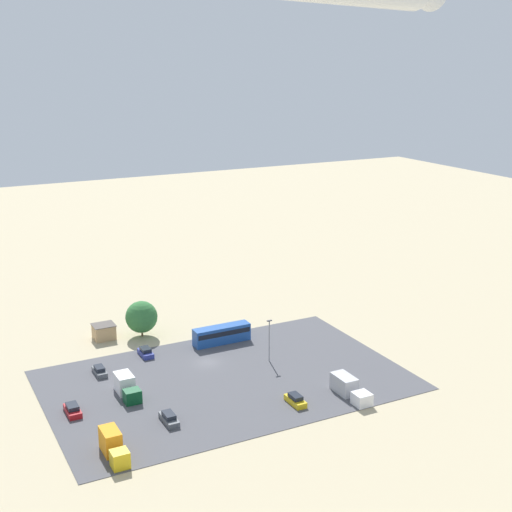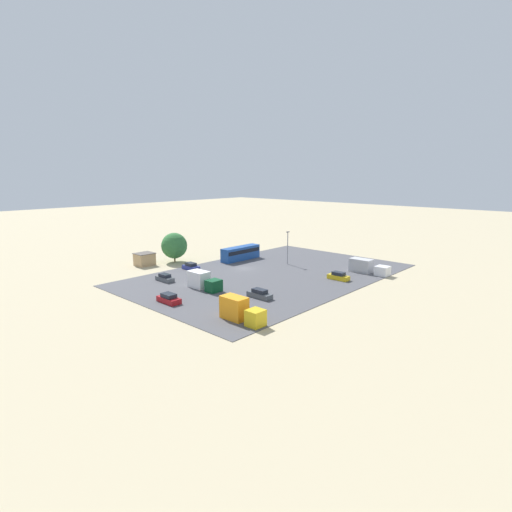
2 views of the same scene
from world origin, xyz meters
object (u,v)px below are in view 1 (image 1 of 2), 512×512
Objects in this scene: bus at (222,334)px; parked_truck_2 at (126,387)px; parked_car_3 at (100,371)px; parked_truck_1 at (349,388)px; parked_car_1 at (295,400)px; parked_truck_0 at (113,446)px; parked_car_2 at (169,418)px; parked_car_0 at (73,410)px; parked_car_4 at (146,352)px; shed_building at (104,332)px.

bus is 1.53× the size of parked_truck_2.
parked_car_3 is 42.16m from parked_truck_1.
parked_car_1 is at bearing -0.22° from bus.
parked_car_2 is at bearing -152.31° from parked_truck_0.
parked_car_0 is at bearing -19.29° from parked_truck_1.
parked_car_4 is 33.56m from parked_truck_0.
parked_truck_2 is at bearing 14.23° from parked_car_0.
parked_truck_1 is (-40.55, 14.19, 0.65)m from parked_car_0.
parked_truck_1 reaches higher than parked_car_1.
parked_truck_0 reaches higher than parked_car_1.
bus is at bearing 50.86° from parked_car_2.
parked_truck_0 reaches higher than parked_car_3.
parked_car_1 is 0.94× the size of parked_car_2.
parked_car_1 is at bearing -45.41° from parked_car_3.
parked_car_2 is 11.88m from parked_truck_2.
shed_building is 36.43m from parked_car_2.
shed_building is 16.25m from parked_car_3.
parked_car_2 is at bearing 169.83° from parked_car_1.
shed_building is 25.13m from parked_truck_2.
parked_truck_2 reaches higher than parked_car_4.
parked_car_3 is (24.18, -24.53, -0.05)m from parked_car_1.
parked_car_3 is at bearing -82.63° from bus.
parked_car_3 is at bearing 102.42° from parked_car_2.
parked_car_4 is at bearing 22.18° from parked_car_3.
parked_car_1 is 1.05× the size of parked_car_4.
bus is 2.66× the size of parked_car_4.
parked_car_1 is (-19.07, 39.93, -0.72)m from shed_building.
bus is at bearing 177.17° from parked_car_4.
bus is at bearing -150.66° from parked_truck_2.
parked_car_4 is 0.49× the size of parked_truck_1.
shed_building is at bearing -97.62° from parked_truck_2.
bus reaches higher than parked_car_2.
parked_car_3 is 26.78m from parked_truck_0.
parked_car_0 reaches higher than parked_car_3.
parked_car_2 is at bearing -9.96° from parked_truck_1.
shed_building is at bearing 71.63° from parked_car_3.
parked_truck_0 is (14.80, 30.10, 0.88)m from parked_car_4.
bus is 27.69m from parked_car_1.
bus is at bearing -135.21° from parked_truck_0.
parked_truck_0 is 18.16m from parked_truck_2.
parked_truck_2 reaches higher than shed_building.
parked_truck_2 reaches higher than parked_car_0.
bus is 2.39× the size of parked_car_2.
parked_truck_2 reaches higher than parked_truck_1.
bus is 1.51× the size of parked_truck_0.
parked_car_4 is (14.68, -28.40, -0.01)m from parked_car_1.
parked_car_4 is at bearing -119.98° from parked_truck_2.
parked_truck_2 is (-1.78, 9.51, 0.80)m from parked_car_3.
parked_car_1 is at bearing 146.16° from parked_truck_2.
shed_building is 12.36m from parked_car_4.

